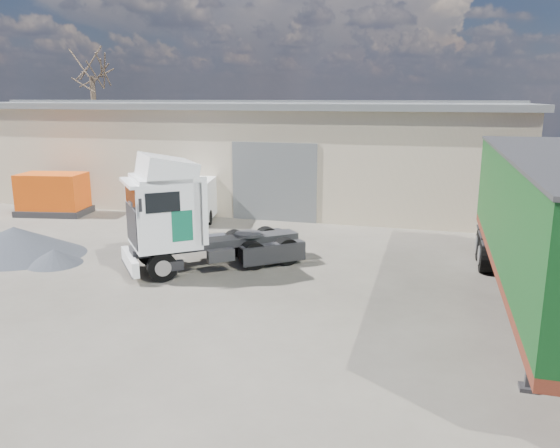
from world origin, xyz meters
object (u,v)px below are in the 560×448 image
(bare_tree, at_px, (91,62))
(tractor_unit, at_px, (186,221))
(panel_van, at_px, (196,197))
(orange_skip, at_px, (53,197))
(box_trailer, at_px, (553,220))

(bare_tree, relative_size, tractor_unit, 1.67)
(panel_van, relative_size, orange_skip, 1.45)
(box_trailer, bearing_deg, tractor_unit, 173.66)
(box_trailer, bearing_deg, orange_skip, 160.31)
(tractor_unit, xyz_separation_m, panel_van, (-3.06, 7.38, -0.62))
(tractor_unit, bearing_deg, box_trailer, 44.09)
(bare_tree, distance_m, panel_van, 17.49)
(bare_tree, bearing_deg, box_trailer, -36.06)
(orange_skip, bearing_deg, tractor_unit, -41.81)
(box_trailer, distance_m, orange_skip, 22.01)
(tractor_unit, height_order, panel_van, tractor_unit)
(box_trailer, xyz_separation_m, orange_skip, (-20.69, 7.31, -1.71))
(orange_skip, bearing_deg, bare_tree, 104.26)
(tractor_unit, distance_m, box_trailer, 10.77)
(tractor_unit, bearing_deg, orange_skip, -161.42)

